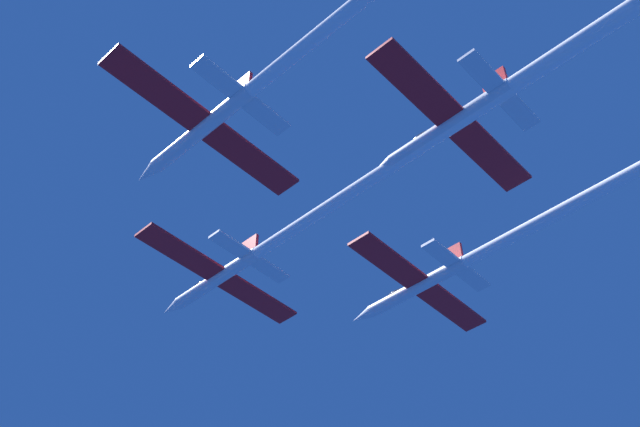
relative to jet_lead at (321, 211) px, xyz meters
name	(u,v)px	position (x,y,z in m)	size (l,w,h in m)	color
jet_lead	(321,211)	(0.00, 0.00, 0.00)	(15.66, 44.38, 2.59)	white
jet_left_wing	(354,6)	(-11.08, -12.90, 0.22)	(15.66, 48.52, 2.59)	white
jet_right_wing	(540,222)	(11.45, -11.47, -0.57)	(15.66, 43.92, 2.59)	white
jet_slot	(622,13)	(-0.15, -24.07, 0.13)	(15.66, 45.78, 2.59)	white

